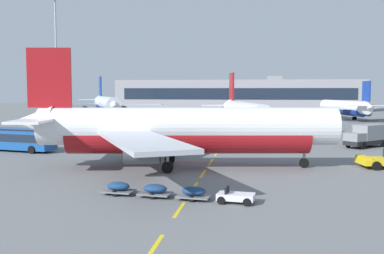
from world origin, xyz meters
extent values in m
plane|color=slate|center=(40.00, 40.00, 0.00)|extent=(400.00, 400.00, 0.00)
cube|color=yellow|center=(18.00, -5.00, 0.00)|extent=(0.24, 4.00, 0.01)
cube|color=yellow|center=(18.00, 2.30, 0.00)|extent=(0.24, 4.00, 0.01)
cube|color=yellow|center=(18.00, 9.36, 0.00)|extent=(0.24, 4.00, 0.01)
cube|color=yellow|center=(18.00, 15.63, 0.00)|extent=(0.24, 4.00, 0.01)
cube|color=yellow|center=(18.00, 22.77, 0.00)|extent=(0.24, 4.00, 0.01)
cube|color=yellow|center=(18.00, 29.06, 0.00)|extent=(0.24, 4.00, 0.01)
cube|color=yellow|center=(18.00, 36.24, 0.00)|extent=(0.24, 4.00, 0.01)
cube|color=yellow|center=(18.00, 43.21, 0.00)|extent=(0.24, 4.00, 0.01)
cube|color=yellow|center=(18.00, 49.35, 0.00)|extent=(0.24, 4.00, 0.01)
cube|color=yellow|center=(18.00, 56.82, 0.00)|extent=(0.24, 4.00, 0.01)
cube|color=yellow|center=(18.00, 62.93, 0.00)|extent=(0.24, 4.00, 0.01)
cube|color=yellow|center=(18.00, 70.19, 0.00)|extent=(0.24, 4.00, 0.01)
cube|color=yellow|center=(18.00, 76.17, 0.00)|extent=(0.24, 4.00, 0.01)
cube|color=yellow|center=(18.00, 82.47, 0.00)|extent=(0.24, 4.00, 0.01)
cube|color=yellow|center=(18.00, 89.64, 0.00)|extent=(0.24, 4.00, 0.01)
cube|color=#B21414|center=(18.00, 22.00, 0.00)|extent=(8.00, 0.40, 0.01)
cylinder|color=white|center=(16.11, 18.45, 4.30)|extent=(30.33, 8.33, 3.80)
cylinder|color=maroon|center=(16.11, 18.45, 3.26)|extent=(24.75, 7.18, 3.50)
cone|color=white|center=(30.98, 20.74, 4.30)|extent=(4.03, 4.21, 3.72)
cone|color=white|center=(0.54, 16.06, 4.78)|extent=(4.64, 3.83, 3.23)
cube|color=#192333|center=(29.95, 20.58, 4.97)|extent=(2.01, 3.06, 0.60)
cube|color=maroon|center=(2.27, 16.32, 9.20)|extent=(4.40, 1.02, 6.00)
cube|color=white|center=(1.09, 19.38, 5.06)|extent=(4.13, 6.81, 0.24)
cube|color=white|center=(2.06, 13.05, 5.06)|extent=(4.13, 6.81, 0.24)
cube|color=#B7BCC6|center=(10.89, 26.25, 3.83)|extent=(7.83, 17.59, 0.36)
cube|color=#B7BCC6|center=(13.47, 9.44, 3.83)|extent=(12.23, 17.26, 0.36)
cylinder|color=#4C4F54|center=(11.20, 23.26, 2.38)|extent=(3.48, 2.56, 2.10)
cylinder|color=black|center=(12.78, 23.50, 2.38)|extent=(0.39, 1.78, 1.79)
cylinder|color=#4C4F54|center=(12.87, 12.39, 2.38)|extent=(3.48, 2.56, 2.10)
cylinder|color=black|center=(14.45, 12.63, 2.38)|extent=(0.39, 1.78, 1.79)
cylinder|color=gray|center=(27.87, 20.26, 1.83)|extent=(0.28, 0.28, 2.67)
cylinder|color=black|center=(27.87, 20.26, 0.50)|extent=(1.02, 0.43, 0.99)
cylinder|color=gray|center=(13.74, 20.72, 1.86)|extent=(0.28, 0.28, 2.61)
cylinder|color=black|center=(13.68, 21.06, 0.55)|extent=(1.14, 0.51, 1.10)
cylinder|color=black|center=(13.79, 20.37, 0.55)|extent=(1.14, 0.51, 1.10)
cylinder|color=gray|center=(14.53, 15.58, 1.86)|extent=(0.28, 0.28, 2.61)
cylinder|color=black|center=(14.47, 15.92, 0.55)|extent=(1.14, 0.51, 1.10)
cylinder|color=black|center=(14.58, 15.23, 0.55)|extent=(1.14, 0.51, 1.10)
cube|color=yellow|center=(33.88, 21.08, 1.12)|extent=(1.16, 2.61, 0.24)
cylinder|color=black|center=(34.85, 19.84, 0.45)|extent=(0.96, 0.56, 0.90)
cylinder|color=black|center=(34.32, 22.59, 0.45)|extent=(0.96, 0.56, 0.90)
cylinder|color=silver|center=(-19.22, 95.71, 4.30)|extent=(16.76, 28.67, 3.80)
cylinder|color=navy|center=(-19.22, 95.71, 3.26)|extent=(14.00, 23.51, 3.50)
cone|color=silver|center=(-12.54, 82.22, 4.30)|extent=(4.89, 4.79, 3.72)
cone|color=silver|center=(-26.20, 109.83, 4.78)|extent=(4.76, 5.20, 3.23)
cube|color=#192333|center=(-13.01, 83.17, 4.97)|extent=(3.26, 2.70, 0.60)
cube|color=navy|center=(-25.43, 108.26, 9.20)|extent=(2.27, 4.10, 6.00)
cube|color=silver|center=(-22.87, 110.31, 5.06)|extent=(7.16, 5.71, 0.24)
cube|color=silver|center=(-28.61, 107.47, 5.06)|extent=(7.16, 5.71, 0.24)
cube|color=#B7BCC6|center=(-13.36, 103.05, 3.83)|extent=(17.46, 6.85, 0.36)
cube|color=#B7BCC6|center=(-28.60, 95.51, 3.83)|extent=(15.32, 15.51, 0.36)
cylinder|color=#4C4F54|center=(-16.12, 101.85, 2.38)|extent=(3.30, 3.80, 2.10)
cylinder|color=black|center=(-15.41, 100.42, 2.38)|extent=(1.65, 0.90, 1.79)
cylinder|color=#4C4F54|center=(-25.98, 96.97, 2.38)|extent=(3.30, 3.80, 2.10)
cylinder|color=black|center=(-25.27, 95.54, 2.38)|extent=(1.65, 0.90, 1.79)
cylinder|color=gray|center=(-13.94, 85.05, 1.83)|extent=(0.28, 0.28, 2.67)
cylinder|color=black|center=(-13.94, 85.05, 0.50)|extent=(0.69, 1.01, 0.99)
cylinder|color=gray|center=(-17.77, 98.66, 1.86)|extent=(0.28, 0.28, 2.61)
cylinder|color=black|center=(-17.46, 98.82, 0.55)|extent=(0.80, 1.14, 1.10)
cylinder|color=black|center=(-18.09, 98.50, 0.55)|extent=(0.80, 1.14, 1.10)
cylinder|color=gray|center=(-22.43, 96.35, 1.86)|extent=(0.28, 0.28, 2.61)
cylinder|color=black|center=(-22.12, 96.51, 0.55)|extent=(0.80, 1.14, 1.10)
cylinder|color=black|center=(-22.75, 96.20, 0.55)|extent=(0.80, 1.14, 1.10)
cylinder|color=white|center=(46.24, 100.30, 3.60)|extent=(9.66, 25.16, 3.18)
cylinder|color=navy|center=(46.24, 100.30, 2.73)|extent=(8.19, 20.56, 2.93)
cone|color=white|center=(42.95, 112.46, 3.60)|extent=(3.78, 3.64, 3.12)
cone|color=white|center=(49.69, 87.57, 4.00)|extent=(3.53, 4.10, 2.70)
cube|color=#192333|center=(43.18, 111.61, 4.16)|extent=(2.65, 1.92, 0.50)
cube|color=navy|center=(49.31, 88.99, 7.70)|extent=(1.25, 3.63, 5.02)
cube|color=white|center=(46.87, 87.72, 4.24)|extent=(5.87, 3.99, 0.20)
cube|color=white|center=(52.05, 89.12, 4.24)|extent=(5.87, 3.99, 0.20)
cube|color=#B7BCC6|center=(40.24, 95.23, 3.20)|extent=(14.49, 5.04, 0.30)
cube|color=#B7BCC6|center=(53.98, 98.95, 3.20)|extent=(14.01, 11.36, 0.30)
cylinder|color=#4C4F54|center=(42.70, 95.76, 1.99)|extent=(2.40, 3.05, 1.76)
cylinder|color=black|center=(42.35, 97.06, 1.99)|extent=(1.47, 0.49, 1.49)
cylinder|color=#4C4F54|center=(51.59, 98.17, 1.99)|extent=(2.40, 3.05, 1.76)
cylinder|color=black|center=(51.24, 99.46, 1.99)|extent=(1.47, 0.49, 1.49)
cylinder|color=gray|center=(43.64, 109.92, 1.53)|extent=(0.23, 0.23, 2.23)
cylinder|color=black|center=(43.64, 109.92, 0.41)|extent=(0.44, 0.86, 0.83)
cylinder|color=gray|center=(44.58, 98.12, 1.55)|extent=(0.23, 0.23, 2.19)
cylinder|color=black|center=(44.30, 98.04, 0.46)|extent=(0.52, 0.97, 0.92)
cylinder|color=black|center=(44.86, 98.19, 0.46)|extent=(0.52, 0.97, 0.92)
cylinder|color=gray|center=(48.78, 99.25, 1.55)|extent=(0.23, 0.23, 2.19)
cylinder|color=black|center=(48.50, 99.18, 0.46)|extent=(0.52, 0.97, 0.92)
cylinder|color=black|center=(49.06, 99.33, 0.46)|extent=(0.52, 0.97, 0.92)
cylinder|color=white|center=(20.64, 55.09, 4.08)|extent=(9.99, 28.60, 3.60)
cylinder|color=maroon|center=(20.64, 55.09, 3.08)|extent=(8.51, 23.37, 3.31)
cone|color=white|center=(23.88, 41.20, 4.08)|extent=(4.19, 4.03, 3.53)
cone|color=white|center=(17.25, 69.62, 4.53)|extent=(3.89, 4.57, 3.06)
cube|color=#192333|center=(23.65, 42.16, 4.71)|extent=(2.98, 2.09, 0.57)
cube|color=maroon|center=(17.62, 68.01, 8.72)|extent=(1.28, 4.14, 5.69)
cube|color=white|center=(20.43, 69.34, 4.80)|extent=(6.60, 4.33, 0.23)
cube|color=white|center=(14.52, 67.96, 4.80)|extent=(6.60, 4.33, 0.23)
cube|color=#B7BCC6|center=(27.63, 60.59, 3.63)|extent=(16.51, 6.25, 0.34)
cube|color=#B7BCC6|center=(11.94, 56.92, 3.63)|extent=(16.04, 12.48, 0.34)
cylinder|color=#4C4F54|center=(24.83, 60.08, 2.25)|extent=(2.63, 3.41, 1.99)
cylinder|color=black|center=(25.17, 58.60, 2.25)|extent=(1.67, 0.50, 1.69)
cylinder|color=#4C4F54|center=(14.67, 57.71, 2.25)|extent=(2.63, 3.41, 1.99)
cylinder|color=black|center=(15.02, 56.23, 2.25)|extent=(1.67, 0.50, 1.69)
cylinder|color=gray|center=(23.20, 44.10, 1.73)|extent=(0.27, 0.27, 2.53)
cylinder|color=black|center=(23.20, 44.10, 0.47)|extent=(0.47, 0.97, 0.94)
cylinder|color=gray|center=(22.61, 57.49, 1.76)|extent=(0.27, 0.27, 2.47)
cylinder|color=black|center=(22.93, 57.57, 0.52)|extent=(0.56, 1.09, 1.04)
cylinder|color=black|center=(22.28, 57.42, 0.52)|extent=(0.56, 1.09, 1.04)
cylinder|color=gray|center=(17.81, 56.37, 1.76)|extent=(0.27, 0.27, 2.47)
cylinder|color=black|center=(18.13, 56.45, 0.52)|extent=(0.56, 1.09, 1.04)
cylinder|color=black|center=(17.49, 56.30, 0.52)|extent=(0.56, 1.09, 1.04)
cube|color=#194C99|center=(-8.70, 28.07, 1.65)|extent=(12.30, 4.97, 2.70)
cube|color=#192333|center=(-8.70, 28.07, 1.85)|extent=(11.36, 4.83, 1.00)
cube|color=black|center=(-8.70, 28.07, 2.88)|extent=(12.32, 5.00, 0.20)
cylinder|color=black|center=(-4.44, 28.60, 0.50)|extent=(1.04, 0.51, 1.00)
cylinder|color=black|center=(-4.96, 25.95, 0.50)|extent=(1.04, 0.51, 1.00)
cube|color=black|center=(38.09, 38.71, 0.74)|extent=(6.81, 6.47, 0.60)
cube|color=gray|center=(36.37, 37.17, 1.59)|extent=(3.31, 3.30, 1.10)
cube|color=#192333|center=(35.52, 36.40, 1.69)|extent=(1.33, 1.47, 0.64)
cube|color=gray|center=(38.81, 39.37, 2.09)|extent=(5.14, 4.97, 2.10)
cylinder|color=black|center=(37.23, 36.32, 0.48)|extent=(0.90, 0.85, 0.96)
cylinder|color=black|center=(35.62, 38.11, 0.48)|extent=(0.90, 0.85, 0.96)
cylinder|color=black|center=(40.55, 39.32, 0.48)|extent=(0.90, 0.85, 0.96)
cylinder|color=black|center=(38.95, 41.11, 0.48)|extent=(0.90, 0.85, 0.96)
cube|color=silver|center=(21.65, 4.67, 0.46)|extent=(2.77, 1.75, 0.44)
cube|color=black|center=(21.01, 4.76, 0.86)|extent=(0.28, 1.13, 0.56)
cylinder|color=black|center=(22.65, 5.24, 0.28)|extent=(0.58, 0.26, 0.56)
cylinder|color=black|center=(22.46, 3.85, 0.28)|extent=(0.58, 0.26, 0.56)
cylinder|color=black|center=(20.85, 5.49, 0.28)|extent=(0.58, 0.26, 0.56)
cylinder|color=black|center=(20.65, 4.11, 0.28)|extent=(0.58, 0.26, 0.56)
cube|color=slate|center=(18.58, 5.11, 0.28)|extent=(2.59, 1.82, 0.12)
ellipsoid|color=navy|center=(18.58, 5.11, 0.66)|extent=(1.97, 1.44, 0.64)
cylinder|color=black|center=(18.68, 5.78, 0.22)|extent=(0.46, 0.20, 0.44)
cylinder|color=black|center=(18.49, 4.44, 0.22)|extent=(0.46, 0.20, 0.44)
cube|color=slate|center=(15.61, 5.53, 0.28)|extent=(2.59, 1.82, 0.12)
ellipsoid|color=navy|center=(15.61, 5.53, 0.66)|extent=(1.97, 1.44, 0.64)
cylinder|color=black|center=(15.71, 6.20, 0.22)|extent=(0.46, 0.20, 0.44)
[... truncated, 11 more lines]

